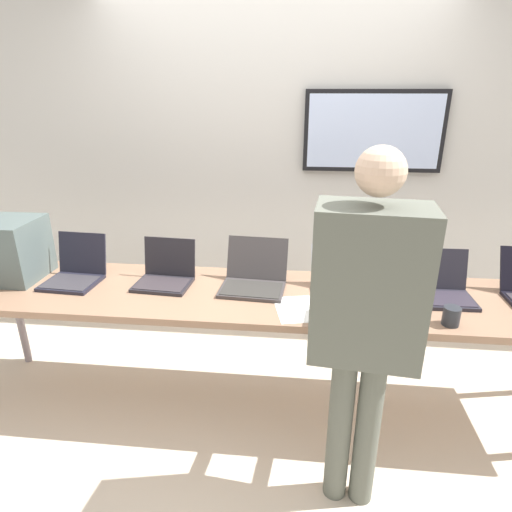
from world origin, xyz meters
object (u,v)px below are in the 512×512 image
(equipment_box, at_px, (6,249))
(laptop_station_1, at_px, (165,274))
(laptop_station_4, at_px, (436,287))
(laptop_station_0, at_px, (76,271))
(laptop_station_2, at_px, (254,277))
(laptop_station_3, at_px, (343,283))
(workbench, at_px, (257,300))
(coffee_mug, at_px, (451,316))
(person, at_px, (366,310))

(equipment_box, bearing_deg, laptop_station_1, 1.09)
(laptop_station_4, bearing_deg, laptop_station_1, 179.19)
(laptop_station_0, height_order, laptop_station_2, laptop_station_0)
(equipment_box, bearing_deg, laptop_station_3, -0.09)
(equipment_box, bearing_deg, laptop_station_4, -0.08)
(laptop_station_2, bearing_deg, workbench, -74.24)
(workbench, xyz_separation_m, laptop_station_4, (1.01, 0.06, 0.10))
(laptop_station_3, bearing_deg, coffee_mug, -31.84)
(laptop_station_0, distance_m, laptop_station_1, 0.55)
(equipment_box, xyz_separation_m, laptop_station_4, (2.55, -0.00, -0.13))
(laptop_station_0, bearing_deg, equipment_box, 179.14)
(coffee_mug, bearing_deg, equipment_box, 172.89)
(laptop_station_0, bearing_deg, coffee_mug, -8.37)
(laptop_station_4, relative_size, person, 0.23)
(workbench, relative_size, person, 2.16)
(equipment_box, distance_m, laptop_station_3, 2.04)
(workbench, bearing_deg, laptop_station_1, 171.32)
(equipment_box, bearing_deg, laptop_station_2, 0.82)
(laptop_station_2, xyz_separation_m, laptop_station_3, (0.51, -0.02, -0.00))
(equipment_box, bearing_deg, workbench, -2.48)
(laptop_station_0, bearing_deg, person, -22.74)
(workbench, height_order, equipment_box, equipment_box)
(laptop_station_1, height_order, laptop_station_4, laptop_station_1)
(laptop_station_2, xyz_separation_m, coffee_mug, (1.02, -0.34, -0.01))
(laptop_station_3, bearing_deg, person, -88.13)
(laptop_station_3, height_order, coffee_mug, laptop_station_3)
(laptop_station_3, xyz_separation_m, coffee_mug, (0.51, -0.31, -0.01))
(laptop_station_1, xyz_separation_m, coffee_mug, (1.56, -0.34, -0.01))
(laptop_station_2, distance_m, coffee_mug, 1.07)
(laptop_station_3, height_order, person, person)
(laptop_station_0, bearing_deg, workbench, -3.10)
(laptop_station_0, relative_size, person, 0.20)
(laptop_station_1, height_order, laptop_station_3, laptop_station_1)
(laptop_station_2, distance_m, laptop_station_3, 0.51)
(laptop_station_0, height_order, coffee_mug, laptop_station_0)
(person, bearing_deg, laptop_station_1, 146.61)
(workbench, xyz_separation_m, equipment_box, (-1.55, 0.07, 0.23))
(workbench, xyz_separation_m, laptop_station_3, (0.49, 0.06, 0.10))
(workbench, xyz_separation_m, laptop_station_0, (-1.12, 0.06, 0.11))
(equipment_box, bearing_deg, person, -18.49)
(person, bearing_deg, workbench, 129.42)
(laptop_station_3, relative_size, coffee_mug, 3.91)
(laptop_station_3, relative_size, laptop_station_4, 0.97)
(workbench, relative_size, laptop_station_2, 9.26)
(laptop_station_3, bearing_deg, laptop_station_0, -179.88)
(laptop_station_2, distance_m, person, 0.91)
(laptop_station_1, bearing_deg, laptop_station_4, -0.81)
(equipment_box, relative_size, laptop_station_1, 1.21)
(laptop_station_3, distance_m, laptop_station_4, 0.52)
(laptop_station_1, xyz_separation_m, laptop_station_3, (1.05, -0.02, -0.00))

